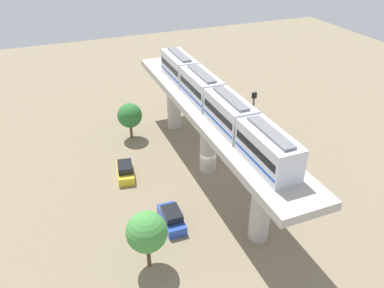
% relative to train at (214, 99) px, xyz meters
% --- Properties ---
extents(ground_plane, '(120.00, 120.00, 0.00)m').
position_rel_train_xyz_m(ground_plane, '(0.00, -1.22, -9.82)').
color(ground_plane, '#84755B').
extents(viaduct, '(5.20, 35.80, 8.29)m').
position_rel_train_xyz_m(viaduct, '(0.00, -1.22, -3.39)').
color(viaduct, '#B7B2AA').
rests_on(viaduct, ground).
extents(train, '(2.64, 27.45, 3.24)m').
position_rel_train_xyz_m(train, '(0.00, 0.00, 0.00)').
color(train, silver).
rests_on(train, viaduct).
extents(parked_car_yellow, '(2.46, 4.44, 1.76)m').
position_rel_train_xyz_m(parked_car_yellow, '(9.31, -3.79, -9.08)').
color(parked_car_yellow, yellow).
rests_on(parked_car_yellow, ground).
extents(parked_car_blue, '(1.93, 4.25, 1.76)m').
position_rel_train_xyz_m(parked_car_blue, '(6.97, 5.74, -9.08)').
color(parked_car_blue, '#284CB7').
rests_on(parked_car_blue, ground).
extents(tree_near_viaduct, '(3.27, 3.27, 5.00)m').
position_rel_train_xyz_m(tree_near_viaduct, '(6.44, -12.24, -6.47)').
color(tree_near_viaduct, brown).
rests_on(tree_near_viaduct, ground).
extents(tree_mid_lot, '(3.48, 3.48, 5.67)m').
position_rel_train_xyz_m(tree_mid_lot, '(10.51, 9.85, -5.91)').
color(tree_mid_lot, brown).
rests_on(tree_mid_lot, ground).
extents(tree_far_corner, '(2.65, 2.65, 4.25)m').
position_rel_train_xyz_m(tree_far_corner, '(-5.56, -7.53, -6.92)').
color(tree_far_corner, brown).
rests_on(tree_far_corner, ground).
extents(signal_post, '(0.44, 0.28, 10.89)m').
position_rel_train_xyz_m(signal_post, '(-3.40, 2.16, -3.85)').
color(signal_post, '#4C4C51').
rests_on(signal_post, ground).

